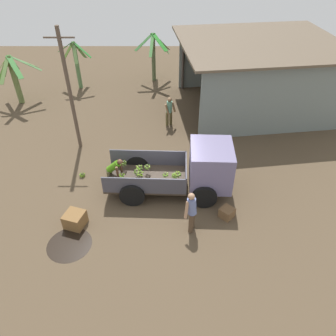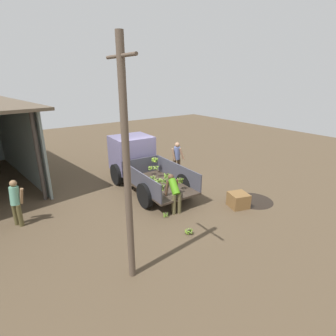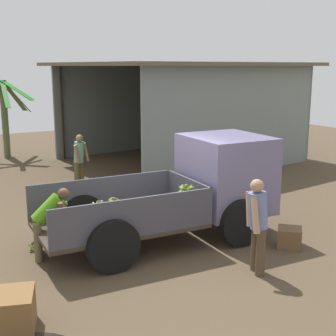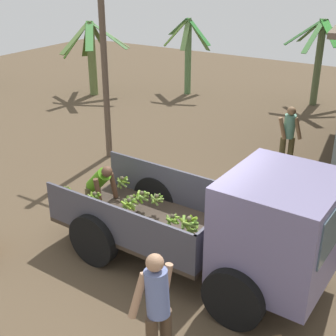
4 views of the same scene
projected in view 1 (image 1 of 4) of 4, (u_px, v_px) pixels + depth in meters
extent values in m
plane|color=brown|center=(163.00, 190.00, 13.40)|extent=(36.00, 36.00, 0.00)
cylinder|color=black|center=(69.00, 245.00, 11.19)|extent=(1.53, 1.53, 0.01)
cube|color=#392E24|center=(147.00, 179.00, 13.13)|extent=(3.23, 1.93, 0.08)
cube|color=#42424D|center=(148.00, 158.00, 13.57)|extent=(3.17, 0.17, 0.72)
cube|color=#42424D|center=(144.00, 186.00, 12.19)|extent=(3.17, 0.17, 0.72)
cube|color=#42424D|center=(186.00, 172.00, 12.83)|extent=(0.12, 1.82, 0.72)
cube|color=slate|center=(211.00, 165.00, 12.57)|extent=(1.66, 1.84, 1.63)
cube|color=#4C606B|center=(233.00, 159.00, 12.35)|extent=(0.08, 1.42, 0.72)
cylinder|color=black|center=(202.00, 166.00, 13.82)|extent=(0.98, 0.26, 0.97)
cylinder|color=black|center=(204.00, 197.00, 12.35)|extent=(0.98, 0.26, 0.97)
cylinder|color=black|center=(138.00, 165.00, 13.90)|extent=(0.98, 0.26, 0.97)
cylinder|color=black|center=(132.00, 195.00, 12.43)|extent=(0.98, 0.26, 0.97)
sphere|color=brown|center=(122.00, 175.00, 12.54)|extent=(0.08, 0.08, 0.08)
cylinder|color=#5F8C1C|center=(123.00, 175.00, 12.64)|extent=(0.19, 0.11, 0.17)
cylinder|color=#597426|center=(121.00, 175.00, 12.63)|extent=(0.16, 0.12, 0.19)
cylinder|color=#5B8121|center=(120.00, 176.00, 12.60)|extent=(0.07, 0.18, 0.18)
cylinder|color=#597C1C|center=(120.00, 177.00, 12.55)|extent=(0.13, 0.19, 0.16)
cylinder|color=olive|center=(122.00, 177.00, 12.50)|extent=(0.21, 0.05, 0.13)
cylinder|color=olive|center=(123.00, 177.00, 12.56)|extent=(0.15, 0.14, 0.19)
cylinder|color=#537527|center=(123.00, 176.00, 12.61)|extent=(0.09, 0.17, 0.19)
sphere|color=brown|center=(177.00, 173.00, 12.22)|extent=(0.08, 0.08, 0.08)
cylinder|color=#58731C|center=(177.00, 176.00, 12.20)|extent=(0.23, 0.11, 0.16)
cylinder|color=olive|center=(179.00, 176.00, 12.19)|extent=(0.22, 0.17, 0.13)
cylinder|color=#75AC36|center=(180.00, 174.00, 12.26)|extent=(0.06, 0.23, 0.15)
cylinder|color=olive|center=(179.00, 174.00, 12.31)|extent=(0.18, 0.20, 0.17)
cylinder|color=#7DA724|center=(177.00, 173.00, 12.33)|extent=(0.22, 0.08, 0.17)
cylinder|color=olive|center=(176.00, 174.00, 12.31)|extent=(0.16, 0.19, 0.20)
cylinder|color=#7AAC3E|center=(175.00, 175.00, 12.24)|extent=(0.14, 0.22, 0.17)
sphere|color=brown|center=(175.00, 175.00, 12.64)|extent=(0.08, 0.08, 0.08)
cylinder|color=olive|center=(176.00, 176.00, 12.70)|extent=(0.08, 0.16, 0.16)
cylinder|color=#74A42A|center=(175.00, 175.00, 12.72)|extent=(0.14, 0.13, 0.17)
cylinder|color=olive|center=(174.00, 175.00, 12.73)|extent=(0.17, 0.07, 0.15)
cylinder|color=#7AAB3C|center=(173.00, 175.00, 12.71)|extent=(0.15, 0.17, 0.11)
cylinder|color=olive|center=(173.00, 176.00, 12.66)|extent=(0.08, 0.18, 0.13)
cylinder|color=olive|center=(174.00, 177.00, 12.65)|extent=(0.16, 0.11, 0.16)
cylinder|color=olive|center=(175.00, 177.00, 12.65)|extent=(0.15, 0.06, 0.17)
cylinder|color=olive|center=(176.00, 176.00, 12.64)|extent=(0.14, 0.17, 0.13)
sphere|color=brown|center=(137.00, 170.00, 12.91)|extent=(0.09, 0.09, 0.09)
cylinder|color=olive|center=(135.00, 171.00, 13.00)|extent=(0.18, 0.20, 0.18)
cylinder|color=#558027|center=(135.00, 173.00, 12.94)|extent=(0.14, 0.18, 0.22)
cylinder|color=#819D46|center=(138.00, 173.00, 12.89)|extent=(0.22, 0.13, 0.18)
cylinder|color=#83A143|center=(139.00, 172.00, 12.96)|extent=(0.05, 0.22, 0.19)
cylinder|color=olive|center=(137.00, 170.00, 13.02)|extent=(0.23, 0.10, 0.18)
sphere|color=#3F3929|center=(165.00, 174.00, 12.53)|extent=(0.08, 0.08, 0.08)
cylinder|color=olive|center=(166.00, 176.00, 12.50)|extent=(0.20, 0.09, 0.11)
cylinder|color=#6EAF28|center=(167.00, 175.00, 12.55)|extent=(0.11, 0.18, 0.15)
cylinder|color=#79A82C|center=(167.00, 175.00, 12.59)|extent=(0.09, 0.17, 0.16)
cylinder|color=#89B03E|center=(166.00, 173.00, 12.62)|extent=(0.19, 0.11, 0.11)
cylinder|color=olive|center=(164.00, 174.00, 12.61)|extent=(0.17, 0.15, 0.13)
cylinder|color=#80A846|center=(164.00, 175.00, 12.59)|extent=(0.07, 0.16, 0.17)
cylinder|color=#577929|center=(164.00, 176.00, 12.53)|extent=(0.17, 0.15, 0.14)
sphere|color=brown|center=(123.00, 162.00, 13.27)|extent=(0.08, 0.08, 0.08)
cylinder|color=#7EA146|center=(122.00, 164.00, 13.33)|extent=(0.05, 0.17, 0.21)
cylinder|color=#5C742C|center=(122.00, 164.00, 13.29)|extent=(0.17, 0.12, 0.21)
cylinder|color=#77A141|center=(124.00, 164.00, 13.27)|extent=(0.19, 0.14, 0.18)
cylinder|color=#54741B|center=(125.00, 163.00, 13.30)|extent=(0.07, 0.22, 0.15)
cylinder|color=#7A9E42|center=(124.00, 162.00, 13.38)|extent=(0.19, 0.12, 0.19)
cylinder|color=#79AD2B|center=(123.00, 162.00, 13.38)|extent=(0.20, 0.12, 0.18)
sphere|color=#403A2A|center=(140.00, 172.00, 12.64)|extent=(0.08, 0.08, 0.08)
cylinder|color=#7FB03F|center=(142.00, 174.00, 12.70)|extent=(0.07, 0.18, 0.21)
cylinder|color=#75A128|center=(141.00, 172.00, 12.74)|extent=(0.22, 0.13, 0.14)
cylinder|color=olive|center=(139.00, 173.00, 12.74)|extent=(0.21, 0.12, 0.17)
cylinder|color=#7AAB35|center=(138.00, 174.00, 12.70)|extent=(0.11, 0.21, 0.18)
cylinder|color=#5B7331|center=(139.00, 175.00, 12.65)|extent=(0.17, 0.17, 0.19)
cylinder|color=#7CA826|center=(140.00, 175.00, 12.60)|extent=(0.22, 0.05, 0.14)
cylinder|color=#5D821A|center=(141.00, 175.00, 12.67)|extent=(0.12, 0.17, 0.21)
sphere|color=brown|center=(147.00, 166.00, 13.09)|extent=(0.08, 0.08, 0.08)
cylinder|color=#7FA243|center=(149.00, 167.00, 13.11)|extent=(0.05, 0.20, 0.10)
cylinder|color=olive|center=(148.00, 167.00, 13.17)|extent=(0.15, 0.12, 0.17)
cylinder|color=#49731B|center=(147.00, 166.00, 13.18)|extent=(0.18, 0.04, 0.15)
cylinder|color=#55752F|center=(146.00, 166.00, 13.16)|extent=(0.16, 0.17, 0.12)
cylinder|color=#567831|center=(146.00, 167.00, 13.13)|extent=(0.05, 0.17, 0.16)
cylinder|color=olive|center=(146.00, 168.00, 13.07)|extent=(0.17, 0.16, 0.12)
cylinder|color=#7D9C45|center=(147.00, 168.00, 13.09)|extent=(0.16, 0.05, 0.17)
cylinder|color=olive|center=(149.00, 168.00, 13.09)|extent=(0.14, 0.18, 0.13)
sphere|color=#4A4230|center=(139.00, 166.00, 13.08)|extent=(0.09, 0.09, 0.09)
cylinder|color=#7EAB46|center=(141.00, 169.00, 13.09)|extent=(0.16, 0.19, 0.17)
cylinder|color=olive|center=(141.00, 167.00, 13.14)|extent=(0.11, 0.21, 0.15)
cylinder|color=#87A740|center=(140.00, 166.00, 13.18)|extent=(0.22, 0.07, 0.12)
cylinder|color=#73A73A|center=(138.00, 167.00, 13.17)|extent=(0.17, 0.16, 0.19)
cylinder|color=olive|center=(137.00, 168.00, 13.09)|extent=(0.11, 0.22, 0.13)
cylinder|color=#71A725|center=(139.00, 169.00, 13.09)|extent=(0.17, 0.08, 0.20)
cube|color=gray|center=(320.00, 73.00, 18.39)|extent=(0.91, 6.15, 3.58)
cube|color=gray|center=(239.00, 57.00, 20.37)|extent=(7.52, 1.09, 3.58)
cube|color=gray|center=(277.00, 102.00, 15.64)|extent=(7.52, 1.09, 3.58)
cube|color=brown|center=(262.00, 42.00, 16.86)|extent=(9.21, 8.02, 0.12)
cylinder|color=#3F3833|center=(183.00, 61.00, 19.85)|extent=(0.16, 0.16, 3.58)
cylinder|color=#3F3833|center=(203.00, 105.00, 15.42)|extent=(0.16, 0.16, 3.58)
cylinder|color=brown|center=(70.00, 93.00, 14.15)|extent=(0.16, 0.16, 5.56)
cylinder|color=brown|center=(59.00, 37.00, 12.71)|extent=(1.23, 0.07, 0.07)
cylinder|color=#557C49|center=(77.00, 66.00, 20.21)|extent=(0.25, 0.25, 2.84)
cube|color=#2E7930|center=(82.00, 50.00, 19.53)|extent=(1.01, 0.34, 0.92)
cube|color=#537F40|center=(80.00, 50.00, 20.10)|extent=(0.57, 1.08, 1.32)
cube|color=#417A42|center=(66.00, 47.00, 19.75)|extent=(1.23, 0.78, 0.77)
cube|color=#3E581E|center=(68.00, 52.00, 19.35)|extent=(0.83, 0.84, 1.00)
cube|color=#5C7F42|center=(75.00, 53.00, 19.31)|extent=(0.40, 0.87, 1.06)
cylinder|color=#515E3B|center=(154.00, 58.00, 21.08)|extent=(0.25, 0.25, 2.99)
cube|color=#436333|center=(161.00, 44.00, 20.50)|extent=(1.01, 0.23, 1.26)
cube|color=#41582A|center=(161.00, 42.00, 20.85)|extent=(1.15, 1.03, 1.29)
cube|color=#3E612B|center=(153.00, 36.00, 20.94)|extent=(0.34, 1.51, 0.77)
cube|color=#47713B|center=(146.00, 40.00, 20.56)|extent=(1.03, 0.60, 0.90)
cube|color=#2B5827|center=(144.00, 42.00, 20.15)|extent=(1.23, 0.86, 0.89)
cube|color=#447C3B|center=(152.00, 45.00, 19.81)|extent=(0.30, 1.57, 0.95)
cube|color=#287F25|center=(160.00, 42.00, 19.90)|extent=(1.06, 1.30, 0.74)
cylinder|color=olive|center=(16.00, 80.00, 18.62)|extent=(0.32, 0.32, 2.75)
cube|color=#46743F|center=(25.00, 63.00, 18.09)|extent=(1.60, 0.37, 0.93)
cube|color=#5A7D43|center=(24.00, 61.00, 18.45)|extent=(1.27, 1.22, 1.05)
cube|color=#4E6738|center=(13.00, 63.00, 18.47)|extent=(0.37, 1.02, 1.15)
cube|color=#39551E|center=(6.00, 67.00, 18.45)|extent=(1.08, 0.83, 1.50)
cube|color=#528225|center=(0.00, 68.00, 18.06)|extent=(1.27, 0.47, 1.35)
cube|color=#305316|center=(3.00, 70.00, 17.80)|extent=(0.81, 1.02, 1.32)
cube|color=#506D34|center=(5.00, 70.00, 17.44)|extent=(0.28, 1.57, 1.01)
cube|color=#3F7E3A|center=(15.00, 67.00, 17.55)|extent=(1.14, 1.33, 0.86)
cylinder|color=#4E3A29|center=(191.00, 224.00, 11.40)|extent=(0.20, 0.20, 0.83)
cylinder|color=#4E3A29|center=(193.00, 219.00, 11.57)|extent=(0.20, 0.20, 0.83)
cylinder|color=#6676AE|center=(192.00, 206.00, 11.03)|extent=(0.44, 0.40, 0.67)
sphere|color=tan|center=(191.00, 196.00, 10.77)|extent=(0.23, 0.23, 0.23)
cylinder|color=tan|center=(187.00, 210.00, 10.92)|extent=(0.20, 0.33, 0.61)
cylinder|color=tan|center=(191.00, 202.00, 11.23)|extent=(0.17, 0.24, 0.62)
cylinder|color=brown|center=(111.00, 175.00, 13.51)|extent=(0.18, 0.18, 0.76)
cylinder|color=brown|center=(109.00, 179.00, 13.35)|extent=(0.18, 0.18, 0.76)
cylinder|color=#4B9016|center=(114.00, 167.00, 13.03)|extent=(0.67, 0.41, 0.61)
sphere|color=brown|center=(120.00, 162.00, 12.81)|extent=(0.21, 0.21, 0.21)
cylinder|color=brown|center=(121.00, 166.00, 13.21)|extent=(0.14, 0.21, 0.57)
cylinder|color=brown|center=(117.00, 172.00, 12.92)|extent=(0.13, 0.19, 0.57)
cylinder|color=brown|center=(171.00, 118.00, 17.23)|extent=(0.21, 0.21, 0.78)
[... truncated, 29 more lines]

